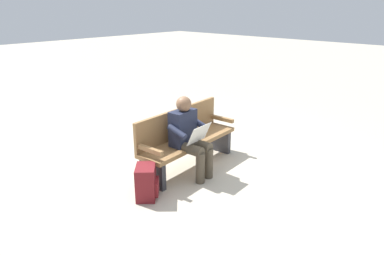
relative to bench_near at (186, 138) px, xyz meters
The scene contains 4 objects.
ground_plane 0.46m from the bench_near, 93.88° to the left, with size 40.00×40.00×0.00m, color #B7AD99.
bench_near is the anchor object (origin of this frame).
person_seated 0.35m from the bench_near, 52.37° to the left, with size 0.59×0.59×1.18m.
backpack 1.12m from the bench_near, 15.83° to the left, with size 0.41×0.41×0.45m.
Camera 1 is at (3.62, 3.40, 2.41)m, focal length 32.80 mm.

